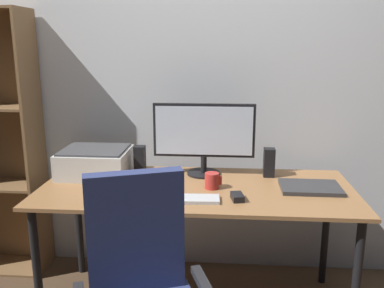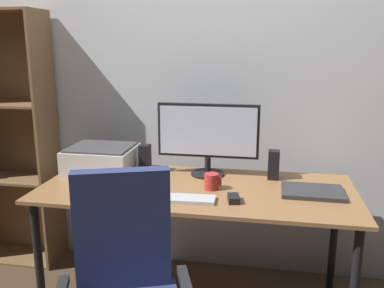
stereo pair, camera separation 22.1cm
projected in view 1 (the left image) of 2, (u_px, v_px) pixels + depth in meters
name	position (u px, v px, depth m)	size (l,w,h in m)	color
back_wall	(202.00, 77.00, 2.67)	(6.40, 0.10, 2.60)	silver
desk	(196.00, 200.00, 2.30)	(1.72, 0.74, 0.74)	olive
monitor	(204.00, 134.00, 2.44)	(0.60, 0.20, 0.43)	black
keyboard	(190.00, 199.00, 2.07)	(0.29, 0.11, 0.02)	#B7BABC
mouse	(237.00, 197.00, 2.08)	(0.06, 0.10, 0.03)	black
coffee_mug	(212.00, 181.00, 2.24)	(0.09, 0.08, 0.09)	#B72D28
laptop	(310.00, 187.00, 2.24)	(0.32, 0.23, 0.02)	#2D2D30
speaker_left	(140.00, 160.00, 2.50)	(0.06, 0.07, 0.17)	black
speaker_right	(269.00, 162.00, 2.44)	(0.06, 0.07, 0.17)	black
printer	(95.00, 162.00, 2.47)	(0.40, 0.34, 0.16)	silver
paper_sheet	(137.00, 203.00, 2.04)	(0.21, 0.30, 0.00)	white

